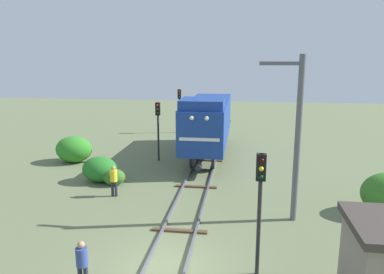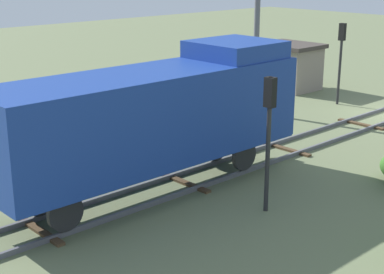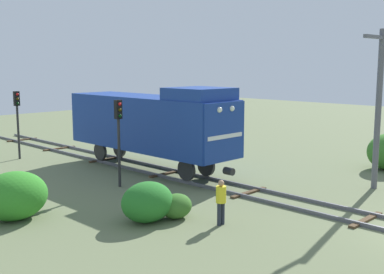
{
  "view_description": "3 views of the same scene",
  "coord_description": "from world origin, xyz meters",
  "px_view_note": "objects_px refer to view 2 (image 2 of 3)",
  "views": [
    {
      "loc": [
        2.57,
        -11.89,
        7.44
      ],
      "look_at": [
        -0.56,
        10.73,
        2.46
      ],
      "focal_mm": 35.0,
      "sensor_mm": 36.0,
      "label": 1
    },
    {
      "loc": [
        -14.25,
        26.82,
        7.5
      ],
      "look_at": [
        0.88,
        12.85,
        1.28
      ],
      "focal_mm": 55.0,
      "sensor_mm": 36.0,
      "label": 2
    },
    {
      "loc": [
        -17.16,
        -4.84,
        5.88
      ],
      "look_at": [
        0.79,
        12.87,
        2.08
      ],
      "focal_mm": 45.0,
      "sensor_mm": 36.0,
      "label": 3
    }
  ],
  "objects_px": {
    "locomotive": "(156,113)",
    "traffic_signal_near": "(341,49)",
    "catenary_mast": "(258,34)",
    "relay_hut": "(289,66)",
    "traffic_signal_mid": "(269,120)"
  },
  "relations": [
    {
      "from": "traffic_signal_near",
      "to": "catenary_mast",
      "type": "height_order",
      "value": "catenary_mast"
    },
    {
      "from": "locomotive",
      "to": "traffic_signal_near",
      "type": "relative_size",
      "value": 2.68
    },
    {
      "from": "locomotive",
      "to": "traffic_signal_near",
      "type": "xyz_separation_m",
      "value": [
        3.2,
        -15.24,
        0.23
      ]
    },
    {
      "from": "traffic_signal_near",
      "to": "traffic_signal_mid",
      "type": "xyz_separation_m",
      "value": [
        -6.6,
        13.68,
        -0.07
      ]
    },
    {
      "from": "locomotive",
      "to": "traffic_signal_mid",
      "type": "xyz_separation_m",
      "value": [
        -3.4,
        -1.57,
        0.16
      ]
    },
    {
      "from": "locomotive",
      "to": "traffic_signal_mid",
      "type": "distance_m",
      "value": 3.75
    },
    {
      "from": "traffic_signal_mid",
      "to": "relay_hut",
      "type": "relative_size",
      "value": 1.21
    },
    {
      "from": "locomotive",
      "to": "relay_hut",
      "type": "bearing_deg",
      "value": -65.43
    },
    {
      "from": "locomotive",
      "to": "catenary_mast",
      "type": "distance_m",
      "value": 11.67
    },
    {
      "from": "traffic_signal_near",
      "to": "locomotive",
      "type": "bearing_deg",
      "value": 101.86
    },
    {
      "from": "traffic_signal_near",
      "to": "catenary_mast",
      "type": "bearing_deg",
      "value": 69.89
    },
    {
      "from": "traffic_signal_mid",
      "to": "catenary_mast",
      "type": "height_order",
      "value": "catenary_mast"
    },
    {
      "from": "locomotive",
      "to": "traffic_signal_mid",
      "type": "relative_size",
      "value": 2.75
    },
    {
      "from": "traffic_signal_mid",
      "to": "locomotive",
      "type": "bearing_deg",
      "value": 24.72
    },
    {
      "from": "relay_hut",
      "to": "traffic_signal_near",
      "type": "bearing_deg",
      "value": 164.85
    }
  ]
}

